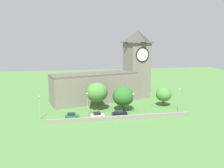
% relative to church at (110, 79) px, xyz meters
% --- Properties ---
extents(ground_plane, '(200.00, 200.00, 0.00)m').
position_rel_church_xyz_m(ground_plane, '(-0.96, -7.12, -8.43)').
color(ground_plane, '#477538').
extents(church, '(40.94, 19.89, 27.22)m').
position_rel_church_xyz_m(church, '(0.00, 0.00, 0.00)').
color(church, slate).
rests_on(church, ground).
extents(quay_barrier, '(43.34, 0.70, 1.27)m').
position_rel_church_xyz_m(quay_barrier, '(-0.96, -24.66, -7.79)').
color(quay_barrier, gray).
rests_on(quay_barrier, ground).
extents(car_green, '(4.29, 2.26, 1.76)m').
position_rel_church_xyz_m(car_green, '(-15.30, -20.88, -7.54)').
color(car_green, '#1E6B38').
rests_on(car_green, ground).
extents(car_white, '(4.12, 2.45, 1.83)m').
position_rel_church_xyz_m(car_white, '(-7.65, -21.93, -7.51)').
color(car_white, silver).
rests_on(car_white, ground).
extents(car_black, '(4.74, 2.51, 1.83)m').
position_rel_church_xyz_m(car_black, '(-0.62, -21.25, -7.50)').
color(car_black, black).
rests_on(car_black, ground).
extents(streetlamp_west_end, '(0.44, 0.44, 7.24)m').
position_rel_church_xyz_m(streetlamp_west_end, '(-24.78, -19.94, -3.61)').
color(streetlamp_west_end, '#9EA0A5').
rests_on(streetlamp_west_end, ground).
extents(streetlamp_west_mid, '(0.44, 0.44, 7.51)m').
position_rel_church_xyz_m(streetlamp_west_mid, '(-10.44, -19.44, -3.46)').
color(streetlamp_west_mid, '#9EA0A5').
rests_on(streetlamp_west_mid, ground).
extents(streetlamp_central, '(0.44, 0.44, 6.63)m').
position_rel_church_xyz_m(streetlamp_central, '(4.35, -19.11, -3.96)').
color(streetlamp_central, '#9EA0A5').
rests_on(streetlamp_central, ground).
extents(streetlamp_east_mid, '(0.44, 0.44, 7.88)m').
position_rel_church_xyz_m(streetlamp_east_mid, '(19.68, -20.26, -3.26)').
color(streetlamp_east_mid, '#9EA0A5').
rests_on(streetlamp_east_mid, ground).
extents(tree_churchyard, '(7.17, 7.17, 8.20)m').
position_rel_church_xyz_m(tree_churchyard, '(1.82, -15.68, -3.48)').
color(tree_churchyard, brown).
rests_on(tree_churchyard, ground).
extents(tree_by_tower, '(7.23, 7.23, 9.46)m').
position_rel_church_xyz_m(tree_by_tower, '(-6.70, -13.41, -2.26)').
color(tree_by_tower, brown).
rests_on(tree_by_tower, ground).
extents(tree_riverside_west, '(5.48, 5.48, 6.76)m').
position_rel_church_xyz_m(tree_riverside_west, '(17.26, -12.78, -4.17)').
color(tree_riverside_west, brown).
rests_on(tree_riverside_west, ground).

